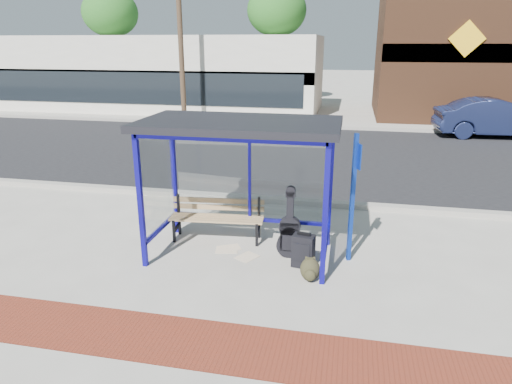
% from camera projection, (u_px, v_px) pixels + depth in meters
% --- Properties ---
extents(ground, '(120.00, 120.00, 0.00)m').
position_uv_depth(ground, '(241.00, 254.00, 8.22)').
color(ground, '#B2ADA0').
rests_on(ground, ground).
extents(brick_paver_strip, '(60.00, 1.00, 0.01)m').
position_uv_depth(brick_paver_strip, '(193.00, 342.00, 5.80)').
color(brick_paver_strip, maroon).
rests_on(brick_paver_strip, ground).
extents(curb_near, '(60.00, 0.25, 0.12)m').
position_uv_depth(curb_near, '(269.00, 200.00, 10.90)').
color(curb_near, gray).
rests_on(curb_near, ground).
extents(street_asphalt, '(60.00, 10.00, 0.00)m').
position_uv_depth(street_asphalt, '(295.00, 154.00, 15.66)').
color(street_asphalt, black).
rests_on(street_asphalt, ground).
extents(curb_far, '(60.00, 0.25, 0.12)m').
position_uv_depth(curb_far, '(309.00, 127.00, 20.39)').
color(curb_far, gray).
rests_on(curb_far, ground).
extents(far_sidewalk, '(60.00, 4.00, 0.01)m').
position_uv_depth(far_sidewalk, '(313.00, 121.00, 22.18)').
color(far_sidewalk, '#B2ADA0').
rests_on(far_sidewalk, ground).
extents(bus_shelter, '(3.30, 1.80, 2.42)m').
position_uv_depth(bus_shelter, '(241.00, 141.00, 7.64)').
color(bus_shelter, '#110C8E').
rests_on(bus_shelter, ground).
extents(storefront_white, '(18.00, 6.04, 4.00)m').
position_uv_depth(storefront_white, '(161.00, 73.00, 26.07)').
color(storefront_white, silver).
rests_on(storefront_white, ground).
extents(storefront_brown, '(10.00, 7.08, 6.40)m').
position_uv_depth(storefront_brown, '(481.00, 52.00, 22.89)').
color(storefront_brown, '#59331E').
rests_on(storefront_brown, ground).
extents(tree_left, '(3.60, 3.60, 7.03)m').
position_uv_depth(tree_left, '(110.00, 13.00, 29.69)').
color(tree_left, '#4C3826').
rests_on(tree_left, ground).
extents(tree_mid, '(3.60, 3.60, 7.03)m').
position_uv_depth(tree_mid, '(277.00, 11.00, 27.57)').
color(tree_mid, '#4C3826').
rests_on(tree_mid, ground).
extents(utility_pole_west, '(1.60, 0.24, 8.00)m').
position_uv_depth(utility_pole_west, '(180.00, 32.00, 20.57)').
color(utility_pole_west, '#4C3826').
rests_on(utility_pole_west, ground).
extents(bench, '(1.82, 0.59, 0.84)m').
position_uv_depth(bench, '(217.00, 216.00, 8.74)').
color(bench, black).
rests_on(bench, ground).
extents(guitar_bag, '(0.46, 0.15, 1.24)m').
position_uv_depth(guitar_bag, '(290.00, 233.00, 7.99)').
color(guitar_bag, black).
rests_on(guitar_bag, ground).
extents(suitcase, '(0.40, 0.30, 0.63)m').
position_uv_depth(suitcase, '(303.00, 251.00, 7.68)').
color(suitcase, black).
rests_on(suitcase, ground).
extents(backpack, '(0.34, 0.32, 0.38)m').
position_uv_depth(backpack, '(310.00, 270.00, 7.27)').
color(backpack, '#292717').
rests_on(backpack, ground).
extents(sign_post, '(0.14, 0.27, 2.25)m').
position_uv_depth(sign_post, '(353.00, 191.00, 7.62)').
color(sign_post, '#0D2D95').
rests_on(sign_post, ground).
extents(newspaper_a, '(0.44, 0.41, 0.01)m').
position_uv_depth(newspaper_a, '(231.00, 248.00, 8.48)').
color(newspaper_a, white).
rests_on(newspaper_a, ground).
extents(newspaper_b, '(0.46, 0.48, 0.01)m').
position_uv_depth(newspaper_b, '(247.00, 257.00, 8.11)').
color(newspaper_b, white).
rests_on(newspaper_b, ground).
extents(newspaper_c, '(0.46, 0.39, 0.01)m').
position_uv_depth(newspaper_c, '(227.00, 250.00, 8.39)').
color(newspaper_c, white).
rests_on(newspaper_c, ground).
extents(parked_car, '(4.76, 1.96, 1.54)m').
position_uv_depth(parked_car, '(496.00, 118.00, 18.25)').
color(parked_car, '#161E40').
rests_on(parked_car, ground).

